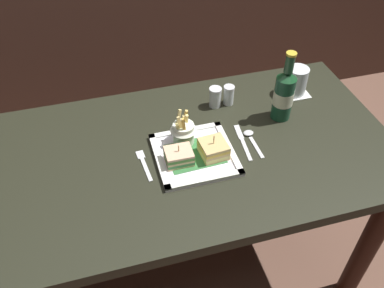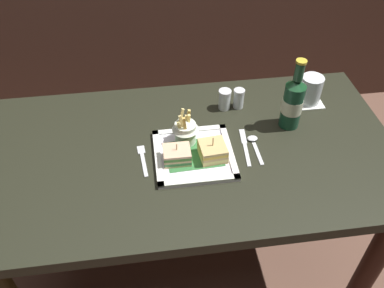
{
  "view_description": "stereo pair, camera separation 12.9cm",
  "coord_description": "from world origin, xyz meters",
  "px_view_note": "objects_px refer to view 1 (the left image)",
  "views": [
    {
      "loc": [
        -0.25,
        -0.92,
        1.66
      ],
      "look_at": [
        0.0,
        -0.02,
        0.77
      ],
      "focal_mm": 38.06,
      "sensor_mm": 36.0,
      "label": 1
    },
    {
      "loc": [
        -0.12,
        -0.95,
        1.66
      ],
      "look_at": [
        0.0,
        -0.02,
        0.77
      ],
      "focal_mm": 38.06,
      "sensor_mm": 36.0,
      "label": 2
    }
  ],
  "objects_px": {
    "fries_cup": "(183,130)",
    "sandwich_half_left": "(179,156)",
    "square_plate": "(195,155)",
    "knife": "(242,141)",
    "beer_bottle": "(284,94)",
    "salt_shaker": "(215,98)",
    "fork": "(144,163)",
    "dining_table": "(190,175)",
    "pepper_shaker": "(229,96)",
    "water_glass": "(296,82)",
    "spoon": "(251,137)",
    "sandwich_half_right": "(213,149)"
  },
  "relations": [
    {
      "from": "fries_cup",
      "to": "sandwich_half_left",
      "type": "bearing_deg",
      "value": -114.07
    },
    {
      "from": "square_plate",
      "to": "sandwich_half_left",
      "type": "bearing_deg",
      "value": -161.58
    },
    {
      "from": "knife",
      "to": "sandwich_half_left",
      "type": "bearing_deg",
      "value": -168.91
    },
    {
      "from": "beer_bottle",
      "to": "salt_shaker",
      "type": "xyz_separation_m",
      "value": [
        -0.21,
        0.12,
        -0.07
      ]
    },
    {
      "from": "fork",
      "to": "square_plate",
      "type": "bearing_deg",
      "value": -3.74
    },
    {
      "from": "dining_table",
      "to": "salt_shaker",
      "type": "relative_size",
      "value": 18.01
    },
    {
      "from": "fork",
      "to": "pepper_shaker",
      "type": "bearing_deg",
      "value": 31.88
    },
    {
      "from": "water_glass",
      "to": "knife",
      "type": "xyz_separation_m",
      "value": [
        -0.29,
        -0.2,
        -0.05
      ]
    },
    {
      "from": "fork",
      "to": "spoon",
      "type": "distance_m",
      "value": 0.37
    },
    {
      "from": "dining_table",
      "to": "knife",
      "type": "height_order",
      "value": "knife"
    },
    {
      "from": "sandwich_half_right",
      "to": "beer_bottle",
      "type": "distance_m",
      "value": 0.33
    },
    {
      "from": "sandwich_half_right",
      "to": "fries_cup",
      "type": "xyz_separation_m",
      "value": [
        -0.08,
        0.08,
        0.03
      ]
    },
    {
      "from": "sandwich_half_left",
      "to": "knife",
      "type": "height_order",
      "value": "sandwich_half_left"
    },
    {
      "from": "square_plate",
      "to": "fries_cup",
      "type": "bearing_deg",
      "value": 107.07
    },
    {
      "from": "knife",
      "to": "pepper_shaker",
      "type": "height_order",
      "value": "pepper_shaker"
    },
    {
      "from": "beer_bottle",
      "to": "water_glass",
      "type": "bearing_deg",
      "value": 45.75
    },
    {
      "from": "square_plate",
      "to": "knife",
      "type": "height_order",
      "value": "square_plate"
    },
    {
      "from": "square_plate",
      "to": "sandwich_half_right",
      "type": "distance_m",
      "value": 0.07
    },
    {
      "from": "fries_cup",
      "to": "fork",
      "type": "xyz_separation_m",
      "value": [
        -0.14,
        -0.05,
        -0.06
      ]
    },
    {
      "from": "knife",
      "to": "dining_table",
      "type": "bearing_deg",
      "value": 177.95
    },
    {
      "from": "fries_cup",
      "to": "knife",
      "type": "distance_m",
      "value": 0.21
    },
    {
      "from": "dining_table",
      "to": "spoon",
      "type": "relative_size",
      "value": 10.13
    },
    {
      "from": "sandwich_half_right",
      "to": "spoon",
      "type": "height_order",
      "value": "sandwich_half_right"
    },
    {
      "from": "dining_table",
      "to": "fork",
      "type": "relative_size",
      "value": 9.79
    },
    {
      "from": "fork",
      "to": "knife",
      "type": "height_order",
      "value": "same"
    },
    {
      "from": "fries_cup",
      "to": "pepper_shaker",
      "type": "xyz_separation_m",
      "value": [
        0.22,
        0.17,
        -0.03
      ]
    },
    {
      "from": "dining_table",
      "to": "water_glass",
      "type": "bearing_deg",
      "value": 22.48
    },
    {
      "from": "sandwich_half_right",
      "to": "water_glass",
      "type": "xyz_separation_m",
      "value": [
        0.41,
        0.25,
        0.01
      ]
    },
    {
      "from": "water_glass",
      "to": "salt_shaker",
      "type": "relative_size",
      "value": 1.38
    },
    {
      "from": "spoon",
      "to": "salt_shaker",
      "type": "bearing_deg",
      "value": 106.87
    },
    {
      "from": "sandwich_half_left",
      "to": "fries_cup",
      "type": "bearing_deg",
      "value": 65.93
    },
    {
      "from": "square_plate",
      "to": "pepper_shaker",
      "type": "bearing_deg",
      "value": 50.05
    },
    {
      "from": "fork",
      "to": "salt_shaker",
      "type": "height_order",
      "value": "salt_shaker"
    },
    {
      "from": "fries_cup",
      "to": "knife",
      "type": "height_order",
      "value": "fries_cup"
    },
    {
      "from": "square_plate",
      "to": "dining_table",
      "type": "bearing_deg",
      "value": 103.86
    },
    {
      "from": "dining_table",
      "to": "sandwich_half_right",
      "type": "xyz_separation_m",
      "value": [
        0.06,
        -0.05,
        0.16
      ]
    },
    {
      "from": "salt_shaker",
      "to": "water_glass",
      "type": "bearing_deg",
      "value": -1.35
    },
    {
      "from": "fries_cup",
      "to": "pepper_shaker",
      "type": "bearing_deg",
      "value": 38.36
    },
    {
      "from": "dining_table",
      "to": "knife",
      "type": "relative_size",
      "value": 7.77
    },
    {
      "from": "fork",
      "to": "dining_table",
      "type": "bearing_deg",
      "value": 8.15
    },
    {
      "from": "sandwich_half_right",
      "to": "sandwich_half_left",
      "type": "bearing_deg",
      "value": -180.0
    },
    {
      "from": "square_plate",
      "to": "salt_shaker",
      "type": "bearing_deg",
      "value": 58.36
    },
    {
      "from": "sandwich_half_left",
      "to": "fork",
      "type": "distance_m",
      "value": 0.12
    },
    {
      "from": "square_plate",
      "to": "beer_bottle",
      "type": "xyz_separation_m",
      "value": [
        0.35,
        0.11,
        0.09
      ]
    },
    {
      "from": "sandwich_half_left",
      "to": "water_glass",
      "type": "distance_m",
      "value": 0.58
    },
    {
      "from": "square_plate",
      "to": "salt_shaker",
      "type": "height_order",
      "value": "salt_shaker"
    },
    {
      "from": "square_plate",
      "to": "water_glass",
      "type": "xyz_separation_m",
      "value": [
        0.46,
        0.23,
        0.04
      ]
    },
    {
      "from": "pepper_shaker",
      "to": "dining_table",
      "type": "bearing_deg",
      "value": -135.41
    },
    {
      "from": "pepper_shaker",
      "to": "spoon",
      "type": "bearing_deg",
      "value": -87.4
    },
    {
      "from": "sandwich_half_left",
      "to": "spoon",
      "type": "xyz_separation_m",
      "value": [
        0.26,
        0.05,
        -0.03
      ]
    }
  ]
}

